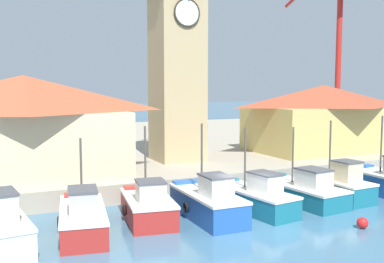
{
  "coord_description": "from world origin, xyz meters",
  "views": [
    {
      "loc": [
        -10.73,
        -16.54,
        6.19
      ],
      "look_at": [
        0.8,
        8.08,
        3.5
      ],
      "focal_mm": 42.0,
      "sensor_mm": 36.0,
      "label": 1
    }
  ],
  "objects_px": {
    "fishing_boat_left_inner": "(148,206)",
    "fishing_boat_mid_left": "(208,202)",
    "clock_tower": "(177,53)",
    "port_crane_far": "(336,70)",
    "fishing_boat_right_inner": "(337,186)",
    "warehouse_left": "(24,127)",
    "fishing_boat_center": "(254,197)",
    "warehouse_right": "(324,117)",
    "mooring_buoy": "(362,223)",
    "fishing_boat_left_outer": "(83,217)",
    "fishing_boat_mid_right": "(302,191)"
  },
  "relations": [
    {
      "from": "fishing_boat_left_inner",
      "to": "fishing_boat_center",
      "type": "distance_m",
      "value": 5.38
    },
    {
      "from": "fishing_boat_left_inner",
      "to": "fishing_boat_mid_left",
      "type": "relative_size",
      "value": 0.9
    },
    {
      "from": "clock_tower",
      "to": "port_crane_far",
      "type": "bearing_deg",
      "value": 17.93
    },
    {
      "from": "fishing_boat_left_outer",
      "to": "fishing_boat_right_inner",
      "type": "height_order",
      "value": "fishing_boat_right_inner"
    },
    {
      "from": "warehouse_left",
      "to": "fishing_boat_right_inner",
      "type": "bearing_deg",
      "value": -24.65
    },
    {
      "from": "fishing_boat_center",
      "to": "warehouse_right",
      "type": "xyz_separation_m",
      "value": [
        12.92,
        9.71,
        3.07
      ]
    },
    {
      "from": "mooring_buoy",
      "to": "fishing_boat_left_inner",
      "type": "bearing_deg",
      "value": 148.1
    },
    {
      "from": "fishing_boat_left_outer",
      "to": "fishing_boat_mid_left",
      "type": "distance_m",
      "value": 5.83
    },
    {
      "from": "fishing_boat_left_outer",
      "to": "port_crane_far",
      "type": "bearing_deg",
      "value": 29.87
    },
    {
      "from": "port_crane_far",
      "to": "fishing_boat_left_inner",
      "type": "bearing_deg",
      "value": -148.2
    },
    {
      "from": "fishing_boat_left_outer",
      "to": "warehouse_right",
      "type": "bearing_deg",
      "value": 24.23
    },
    {
      "from": "clock_tower",
      "to": "warehouse_right",
      "type": "bearing_deg",
      "value": -1.99
    },
    {
      "from": "fishing_boat_mid_left",
      "to": "fishing_boat_right_inner",
      "type": "bearing_deg",
      "value": 1.43
    },
    {
      "from": "clock_tower",
      "to": "fishing_boat_center",
      "type": "bearing_deg",
      "value": -91.19
    },
    {
      "from": "fishing_boat_left_outer",
      "to": "fishing_boat_right_inner",
      "type": "distance_m",
      "value": 13.93
    },
    {
      "from": "warehouse_left",
      "to": "port_crane_far",
      "type": "xyz_separation_m",
      "value": [
        30.54,
        9.5,
        3.93
      ]
    },
    {
      "from": "fishing_boat_center",
      "to": "warehouse_right",
      "type": "relative_size",
      "value": 0.44
    },
    {
      "from": "fishing_boat_left_inner",
      "to": "fishing_boat_mid_left",
      "type": "height_order",
      "value": "fishing_boat_mid_left"
    },
    {
      "from": "fishing_boat_mid_left",
      "to": "mooring_buoy",
      "type": "xyz_separation_m",
      "value": [
        5.47,
        -4.24,
        -0.53
      ]
    },
    {
      "from": "fishing_boat_right_inner",
      "to": "fishing_boat_mid_right",
      "type": "bearing_deg",
      "value": 174.36
    },
    {
      "from": "fishing_boat_mid_right",
      "to": "port_crane_far",
      "type": "relative_size",
      "value": 0.3
    },
    {
      "from": "fishing_boat_left_inner",
      "to": "fishing_boat_mid_left",
      "type": "distance_m",
      "value": 2.82
    },
    {
      "from": "clock_tower",
      "to": "mooring_buoy",
      "type": "bearing_deg",
      "value": -79.79
    },
    {
      "from": "clock_tower",
      "to": "port_crane_far",
      "type": "relative_size",
      "value": 0.86
    },
    {
      "from": "fishing_boat_mid_left",
      "to": "warehouse_right",
      "type": "height_order",
      "value": "warehouse_right"
    },
    {
      "from": "fishing_boat_mid_left",
      "to": "warehouse_left",
      "type": "xyz_separation_m",
      "value": [
        -7.44,
        7.34,
        3.25
      ]
    },
    {
      "from": "warehouse_left",
      "to": "mooring_buoy",
      "type": "xyz_separation_m",
      "value": [
        12.9,
        -11.58,
        -3.79
      ]
    },
    {
      "from": "warehouse_left",
      "to": "fishing_boat_left_inner",
      "type": "bearing_deg",
      "value": -53.86
    },
    {
      "from": "fishing_boat_mid_right",
      "to": "warehouse_right",
      "type": "distance_m",
      "value": 13.87
    },
    {
      "from": "fishing_boat_mid_right",
      "to": "fishing_boat_center",
      "type": "bearing_deg",
      "value": -174.8
    },
    {
      "from": "fishing_boat_mid_left",
      "to": "warehouse_right",
      "type": "distance_m",
      "value": 18.66
    },
    {
      "from": "fishing_boat_mid_left",
      "to": "fishing_boat_center",
      "type": "distance_m",
      "value": 2.64
    },
    {
      "from": "fishing_boat_left_outer",
      "to": "warehouse_right",
      "type": "distance_m",
      "value": 23.65
    },
    {
      "from": "fishing_boat_left_outer",
      "to": "fishing_boat_left_inner",
      "type": "bearing_deg",
      "value": 11.21
    },
    {
      "from": "fishing_boat_right_inner",
      "to": "warehouse_left",
      "type": "relative_size",
      "value": 0.39
    },
    {
      "from": "warehouse_right",
      "to": "fishing_boat_mid_left",
      "type": "bearing_deg",
      "value": -147.69
    },
    {
      "from": "fishing_boat_left_inner",
      "to": "fishing_boat_mid_left",
      "type": "bearing_deg",
      "value": -17.33
    },
    {
      "from": "fishing_boat_mid_left",
      "to": "warehouse_right",
      "type": "bearing_deg",
      "value": 32.31
    },
    {
      "from": "warehouse_left",
      "to": "mooring_buoy",
      "type": "height_order",
      "value": "warehouse_left"
    },
    {
      "from": "clock_tower",
      "to": "fishing_boat_mid_left",
      "type": "bearing_deg",
      "value": -105.5
    },
    {
      "from": "fishing_boat_left_outer",
      "to": "warehouse_right",
      "type": "xyz_separation_m",
      "value": [
        21.38,
        9.62,
        3.06
      ]
    },
    {
      "from": "fishing_boat_mid_right",
      "to": "fishing_boat_left_outer",
      "type": "bearing_deg",
      "value": -179.0
    },
    {
      "from": "fishing_boat_mid_left",
      "to": "fishing_boat_center",
      "type": "height_order",
      "value": "fishing_boat_mid_left"
    },
    {
      "from": "fishing_boat_center",
      "to": "warehouse_left",
      "type": "xyz_separation_m",
      "value": [
        -10.08,
        7.21,
        3.32
      ]
    },
    {
      "from": "clock_tower",
      "to": "warehouse_left",
      "type": "distance_m",
      "value": 11.61
    },
    {
      "from": "fishing_boat_right_inner",
      "to": "clock_tower",
      "type": "distance_m",
      "value": 13.77
    },
    {
      "from": "mooring_buoy",
      "to": "fishing_boat_mid_left",
      "type": "bearing_deg",
      "value": 142.21
    },
    {
      "from": "fishing_boat_mid_left",
      "to": "warehouse_right",
      "type": "relative_size",
      "value": 0.43
    },
    {
      "from": "fishing_boat_left_inner",
      "to": "clock_tower",
      "type": "distance_m",
      "value": 13.46
    },
    {
      "from": "port_crane_far",
      "to": "warehouse_left",
      "type": "bearing_deg",
      "value": -162.72
    }
  ]
}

